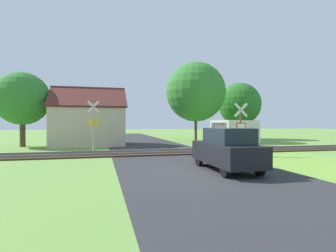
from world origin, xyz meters
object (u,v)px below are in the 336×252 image
(tree_right, at_px, (196,92))
(tree_far, at_px, (239,104))
(mail_truck, at_px, (234,132))
(stop_sign_near, at_px, (241,127))
(house, at_px, (89,125))
(parked_car, at_px, (227,149))
(tree_left, at_px, (22,99))
(crossing_sign_far, at_px, (93,122))

(tree_right, bearing_deg, tree_far, 19.26)
(mail_truck, bearing_deg, stop_sign_near, 131.51)
(house, distance_m, parked_car, 16.22)
(stop_sign_near, distance_m, parked_car, 5.45)
(tree_right, bearing_deg, house, -166.67)
(tree_far, relative_size, parked_car, 1.78)
(tree_far, xyz_separation_m, parked_car, (-11.95, -20.02, -3.56))
(tree_left, distance_m, tree_far, 24.16)
(tree_far, xyz_separation_m, mail_truck, (-6.22, -10.16, -3.22))
(crossing_sign_far, distance_m, mail_truck, 11.43)
(crossing_sign_far, height_order, tree_far, tree_far)
(crossing_sign_far, distance_m, house, 5.54)
(house, height_order, parked_car, house)
(tree_left, xyz_separation_m, tree_right, (16.77, 3.03, 1.43))
(tree_left, bearing_deg, tree_far, 12.91)
(house, distance_m, mail_truck, 12.98)
(stop_sign_near, distance_m, tree_right, 13.95)
(mail_truck, relative_size, parked_car, 1.30)
(house, bearing_deg, tree_far, 15.50)
(tree_right, xyz_separation_m, parked_car, (-5.17, -17.65, -4.62))
(house, bearing_deg, stop_sign_near, -48.69)
(house, bearing_deg, parked_car, -67.60)
(crossing_sign_far, distance_m, tree_far, 20.68)
(tree_far, bearing_deg, crossing_sign_far, -149.02)
(parked_car, bearing_deg, crossing_sign_far, 121.69)
(stop_sign_near, bearing_deg, tree_far, -115.86)
(tree_right, bearing_deg, stop_sign_near, -98.64)
(tree_left, bearing_deg, crossing_sign_far, -41.07)
(tree_left, relative_size, mail_truck, 1.21)
(tree_far, bearing_deg, parked_car, -120.82)
(mail_truck, bearing_deg, house, 43.46)
(mail_truck, height_order, parked_car, mail_truck)
(house, height_order, tree_left, tree_left)
(crossing_sign_far, xyz_separation_m, tree_far, (17.61, 10.57, 2.38))
(tree_far, height_order, parked_car, tree_far)
(tree_left, distance_m, parked_car, 18.94)
(tree_far, distance_m, mail_truck, 12.34)
(tree_left, relative_size, tree_far, 0.89)
(stop_sign_near, bearing_deg, crossing_sign_far, -26.52)
(crossing_sign_far, relative_size, tree_left, 0.57)
(house, relative_size, tree_left, 1.02)
(tree_right, height_order, parked_car, tree_right)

